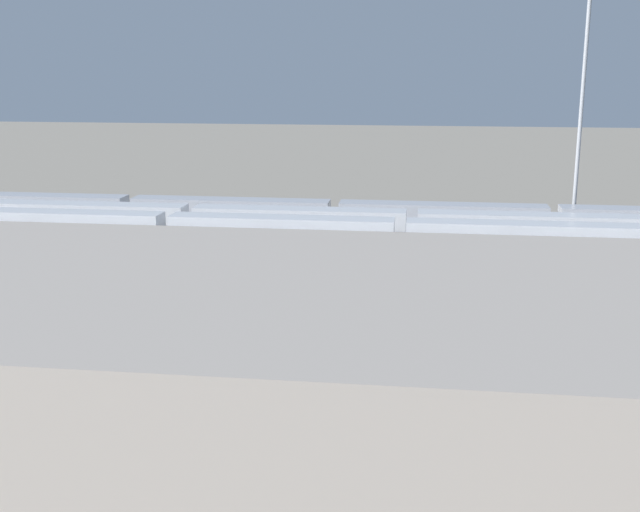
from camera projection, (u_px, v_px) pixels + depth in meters
The scene contains 18 objects.
ground_plane at pixel (241, 284), 74.76m from camera, with size 400.00×400.00×0.00m, color gray.
track_bed_0 at pixel (275, 243), 91.60m from camera, with size 140.00×2.80×0.12m, color #4C443D.
track_bed_1 at pixel (267, 253), 86.78m from camera, with size 140.00×2.80×0.12m, color #3D3833.
track_bed_2 at pixel (257, 264), 81.97m from camera, with size 140.00×2.80×0.12m, color #4C443D.
track_bed_3 at pixel (246, 277), 77.15m from camera, with size 140.00×2.80×0.12m, color #4C443D.
track_bed_4 at pixel (234, 291), 72.34m from camera, with size 140.00×2.80×0.12m, color #3D3833.
track_bed_5 at pixel (220, 307), 67.52m from camera, with size 140.00×2.80×0.12m, color #3D3833.
track_bed_6 at pixel (204, 326), 62.71m from camera, with size 140.00×2.80×0.12m, color #3D3833.
track_bed_7 at pixel (186, 347), 57.89m from camera, with size 140.00×2.80×0.12m, color #3D3833.
train_on_track_7 at pixel (606, 338), 53.59m from camera, with size 10.00×3.00×5.00m.
train_on_track_4 at pixel (232, 264), 71.75m from camera, with size 71.40×3.06×5.00m.
train_on_track_6 at pixel (97, 298), 63.38m from camera, with size 71.40×3.06×3.80m.
train_on_track_2 at pixel (400, 244), 79.47m from camera, with size 95.60×3.00×5.00m.
train_on_track_1 at pixel (299, 231), 85.71m from camera, with size 119.80×3.06×5.00m.
train_on_track_0 at pixel (335, 223), 90.10m from camera, with size 95.60×3.06×5.00m.
train_on_track_3 at pixel (255, 257), 76.57m from camera, with size 95.60×3.06×3.80m.
light_mast_0 at pixel (583, 84), 86.41m from camera, with size 2.80×0.70×28.62m.
maintenance_shed at pixel (589, 482), 26.52m from camera, with size 59.26×16.77×13.24m, color #9E9389.
Camera 1 is at (-17.01, 70.38, 20.25)m, focal length 44.47 mm.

